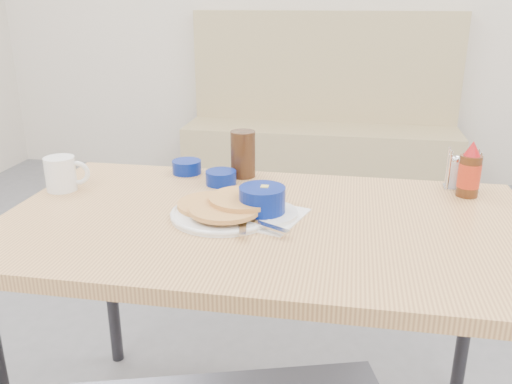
% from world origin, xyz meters
% --- Properties ---
extents(booth_bench, '(1.90, 0.56, 1.22)m').
position_xyz_m(booth_bench, '(0.00, 2.78, 0.35)').
color(booth_bench, tan).
rests_on(booth_bench, ground).
extents(dining_table, '(1.40, 0.80, 0.76)m').
position_xyz_m(dining_table, '(0.00, 0.25, 0.70)').
color(dining_table, tan).
rests_on(dining_table, ground).
extents(pancake_plate, '(0.28, 0.29, 0.05)m').
position_xyz_m(pancake_plate, '(-0.11, 0.25, 0.78)').
color(pancake_plate, white).
rests_on(pancake_plate, dining_table).
extents(coffee_mug, '(0.13, 0.09, 0.10)m').
position_xyz_m(coffee_mug, '(-0.64, 0.37, 0.81)').
color(coffee_mug, white).
rests_on(coffee_mug, dining_table).
extents(grits_setting, '(0.25, 0.27, 0.08)m').
position_xyz_m(grits_setting, '(-0.01, 0.26, 0.80)').
color(grits_setting, white).
rests_on(grits_setting, dining_table).
extents(creamer_bowl, '(0.10, 0.10, 0.04)m').
position_xyz_m(creamer_bowl, '(-0.32, 0.59, 0.78)').
color(creamer_bowl, navy).
rests_on(creamer_bowl, dining_table).
extents(butter_bowl, '(0.09, 0.09, 0.04)m').
position_xyz_m(butter_bowl, '(-0.18, 0.50, 0.78)').
color(butter_bowl, navy).
rests_on(butter_bowl, dining_table).
extents(amber_tumbler, '(0.10, 0.10, 0.15)m').
position_xyz_m(amber_tumbler, '(-0.13, 0.59, 0.83)').
color(amber_tumbler, '#361F11').
rests_on(amber_tumbler, dining_table).
extents(condiment_caddy, '(0.10, 0.06, 0.12)m').
position_xyz_m(condiment_caddy, '(0.55, 0.59, 0.80)').
color(condiment_caddy, silver).
rests_on(condiment_caddy, dining_table).
extents(syrup_bottle, '(0.06, 0.06, 0.17)m').
position_xyz_m(syrup_bottle, '(0.55, 0.52, 0.83)').
color(syrup_bottle, '#47230F').
rests_on(syrup_bottle, dining_table).
extents(sugar_wrapper, '(0.05, 0.03, 0.00)m').
position_xyz_m(sugar_wrapper, '(-0.08, 0.23, 0.76)').
color(sugar_wrapper, '#E64E4C').
rests_on(sugar_wrapper, dining_table).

